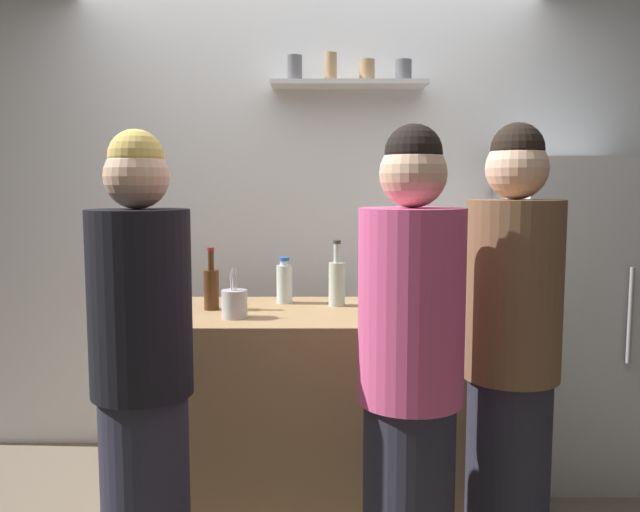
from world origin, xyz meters
name	(u,v)px	position (x,y,z in m)	size (l,w,h in m)	color
back_wall_assembly	(308,218)	(0.00, 1.25, 1.30)	(4.80, 0.32, 2.60)	white
refrigerator	(562,317)	(1.32, 0.85, 0.81)	(0.61, 0.67, 1.62)	silver
counter	(320,408)	(0.07, 0.47, 0.46)	(1.60, 0.75, 0.92)	#9E7A51
baking_pan	(394,300)	(0.42, 0.61, 0.94)	(0.34, 0.24, 0.05)	gray
utensil_holder	(231,304)	(-0.31, 0.31, 0.98)	(0.11, 0.11, 0.22)	#B2B2B7
wine_bottle_amber_glass	(208,287)	(-0.44, 0.50, 1.02)	(0.07, 0.07, 0.29)	#472814
wine_bottle_pale_glass	(334,282)	(0.13, 0.60, 1.03)	(0.08, 0.08, 0.31)	#B2BFB2
wine_bottle_green_glass	(453,284)	(0.68, 0.50, 1.04)	(0.07, 0.07, 0.31)	#19471E
water_bottle_plastic	(281,283)	(-0.12, 0.67, 1.02)	(0.08, 0.08, 0.22)	silver
person_pink_top	(407,389)	(0.34, -0.40, 0.83)	(0.34, 0.34, 1.68)	#262633
person_brown_jacket	(508,365)	(0.74, -0.18, 0.84)	(0.34, 0.34, 1.70)	#262633
person_blonde	(139,382)	(-0.55, -0.31, 0.83)	(0.34, 0.34, 1.67)	#262633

